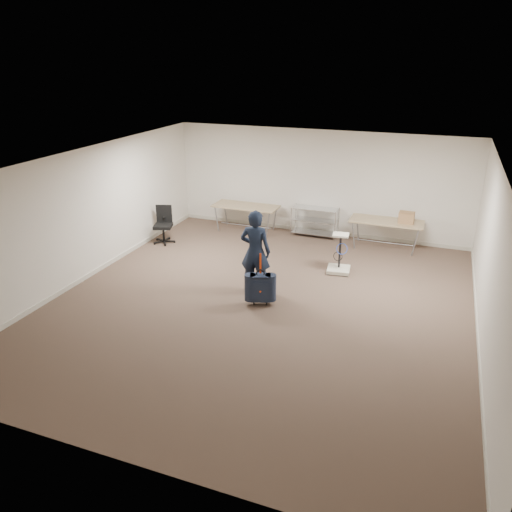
% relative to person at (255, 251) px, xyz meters
% --- Properties ---
extents(ground, '(9.00, 9.00, 0.00)m').
position_rel_person_xyz_m(ground, '(0.31, -0.51, -0.87)').
color(ground, '#4E3B2F').
rests_on(ground, ground).
extents(room_shell, '(8.00, 9.00, 9.00)m').
position_rel_person_xyz_m(room_shell, '(0.31, 0.87, -0.82)').
color(room_shell, white).
rests_on(room_shell, ground).
extents(folding_table_left, '(1.80, 0.75, 0.73)m').
position_rel_person_xyz_m(folding_table_left, '(-1.59, 3.44, -0.19)').
color(folding_table_left, '#8B7855').
rests_on(folding_table_left, ground).
extents(folding_table_right, '(1.80, 0.75, 0.73)m').
position_rel_person_xyz_m(folding_table_right, '(2.21, 3.44, -0.19)').
color(folding_table_right, '#8B7855').
rests_on(folding_table_right, ground).
extents(wire_shelf, '(1.22, 0.47, 0.80)m').
position_rel_person_xyz_m(wire_shelf, '(0.31, 3.69, -0.43)').
color(wire_shelf, silver).
rests_on(wire_shelf, ground).
extents(person, '(0.66, 0.45, 1.74)m').
position_rel_person_xyz_m(person, '(0.00, 0.00, 0.00)').
color(person, black).
rests_on(person, ground).
extents(suitcase, '(0.45, 0.35, 1.09)m').
position_rel_person_xyz_m(suitcase, '(0.33, -0.58, -0.50)').
color(suitcase, black).
rests_on(suitcase, ground).
extents(office_chair, '(0.58, 0.59, 0.96)m').
position_rel_person_xyz_m(office_chair, '(-3.26, 1.83, -0.58)').
color(office_chair, black).
rests_on(office_chair, ground).
extents(equipment_cart, '(0.55, 0.55, 0.92)m').
position_rel_person_xyz_m(equipment_cart, '(1.44, 1.53, -0.63)').
color(equipment_cart, beige).
rests_on(equipment_cart, ground).
extents(cardboard_box, '(0.37, 0.28, 0.27)m').
position_rel_person_xyz_m(cardboard_box, '(2.68, 3.43, -0.00)').
color(cardboard_box, '#8C5B41').
rests_on(cardboard_box, folding_table_right).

